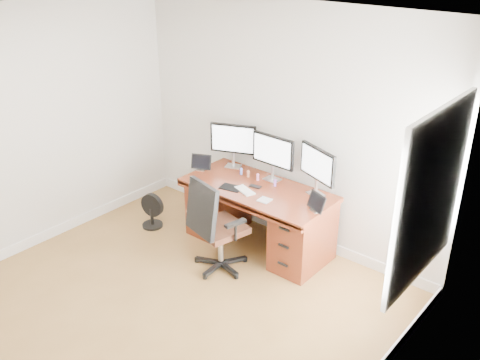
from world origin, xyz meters
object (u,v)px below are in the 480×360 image
Objects in this scene: floor_fan at (152,211)px; keyboard at (245,190)px; office_chair at (217,240)px; monitor_center at (273,152)px; desk at (259,214)px.

floor_fan is 1.37m from keyboard.
floor_fan is at bearing -174.37° from office_chair.
monitor_center is (0.05, 0.89, 0.74)m from office_chair.
keyboard reaches higher than desk.
desk is at bearing 93.45° from keyboard.
floor_fan is (-1.27, -0.50, -0.19)m from desk.
office_chair is 2.43× the size of floor_fan.
monitor_center is 0.54m from keyboard.
monitor_center reaches higher than keyboard.
floor_fan is 0.79× the size of monitor_center.
desk is 1.61× the size of office_chair.
office_chair is at bearing -91.67° from monitor_center.
floor_fan is 1.71m from monitor_center.
keyboard is at bearing 3.29° from floor_fan.
desk is 0.41m from keyboard.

